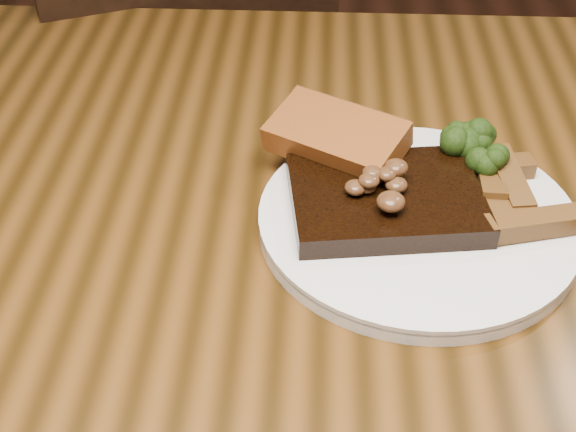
# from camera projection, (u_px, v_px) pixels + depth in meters

# --- Properties ---
(dining_table) EXTENTS (1.60, 0.90, 0.75)m
(dining_table) POSITION_uv_depth(u_px,v_px,m) (302.00, 320.00, 0.73)
(dining_table) COLOR #533110
(dining_table) RESTS_ON ground
(chair_far) EXTENTS (0.54, 0.54, 0.86)m
(chair_far) POSITION_uv_depth(u_px,v_px,m) (188.00, 127.00, 1.32)
(chair_far) COLOR black
(chair_far) RESTS_ON ground
(plate) EXTENTS (0.32, 0.32, 0.01)m
(plate) POSITION_uv_depth(u_px,v_px,m) (417.00, 223.00, 0.68)
(plate) COLOR white
(plate) RESTS_ON dining_table
(steak) EXTENTS (0.17, 0.14, 0.02)m
(steak) POSITION_uv_depth(u_px,v_px,m) (386.00, 201.00, 0.68)
(steak) COLOR black
(steak) RESTS_ON plate
(steak_bone) EXTENTS (0.13, 0.03, 0.02)m
(steak_bone) POSITION_uv_depth(u_px,v_px,m) (388.00, 247.00, 0.64)
(steak_bone) COLOR #BBB490
(steak_bone) RESTS_ON plate
(mushroom_pile) EXTENTS (0.06, 0.06, 0.03)m
(mushroom_pile) POSITION_uv_depth(u_px,v_px,m) (389.00, 177.00, 0.66)
(mushroom_pile) COLOR brown
(mushroom_pile) RESTS_ON steak
(garlic_bread) EXTENTS (0.14, 0.12, 0.03)m
(garlic_bread) POSITION_uv_depth(u_px,v_px,m) (336.00, 155.00, 0.73)
(garlic_bread) COLOR #98501B
(garlic_bread) RESTS_ON plate
(potato_wedges) EXTENTS (0.11, 0.11, 0.02)m
(potato_wedges) POSITION_uv_depth(u_px,v_px,m) (478.00, 199.00, 0.68)
(potato_wedges) COLOR brown
(potato_wedges) RESTS_ON plate
(broccoli_cluster) EXTENTS (0.07, 0.07, 0.04)m
(broccoli_cluster) POSITION_uv_depth(u_px,v_px,m) (471.00, 150.00, 0.72)
(broccoli_cluster) COLOR #24390D
(broccoli_cluster) RESTS_ON plate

